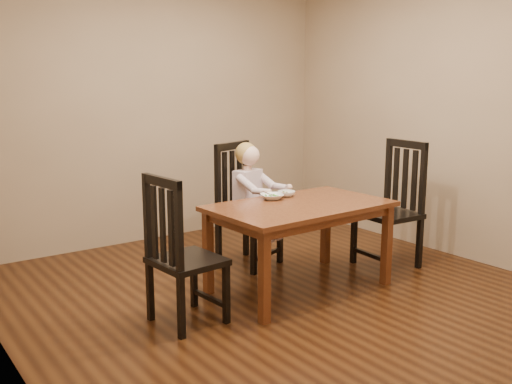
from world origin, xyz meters
TOP-DOWN VIEW (x-y plane):
  - room at (0.00, 0.00)m, footprint 4.01×4.01m
  - dining_table at (0.20, -0.07)m, footprint 1.43×0.89m
  - chair_child at (0.21, 0.73)m, footprint 0.60×0.59m
  - chair_left at (-0.90, -0.12)m, footprint 0.47×0.49m
  - chair_right at (1.28, -0.08)m, footprint 0.50×0.52m
  - toddler at (0.23, 0.67)m, footprint 0.46×0.51m
  - bowl_peas at (0.12, 0.19)m, footprint 0.24×0.24m
  - bowl_veg at (0.29, 0.22)m, footprint 0.15×0.15m
  - fork at (0.08, 0.17)m, footprint 0.08×0.11m

SIDE VIEW (x-z plane):
  - chair_left at x=-0.90m, z-range -0.02..1.03m
  - chair_child at x=0.21m, z-range -0.02..1.09m
  - chair_right at x=1.28m, z-range -0.02..1.11m
  - dining_table at x=0.20m, z-range 0.27..0.98m
  - toddler at x=0.23m, z-range 0.39..0.98m
  - bowl_peas at x=0.12m, z-range 0.71..0.75m
  - bowl_veg at x=0.29m, z-range 0.71..0.75m
  - fork at x=0.08m, z-range 0.73..0.78m
  - room at x=0.00m, z-range 0.00..2.71m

